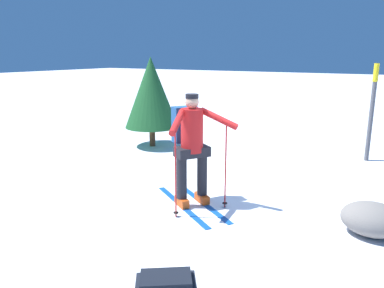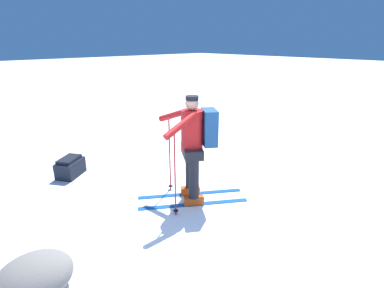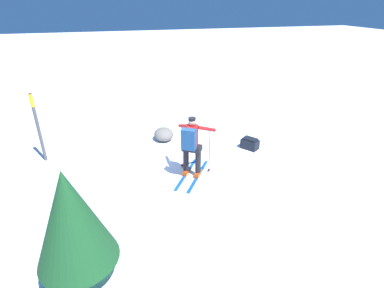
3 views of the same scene
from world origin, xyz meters
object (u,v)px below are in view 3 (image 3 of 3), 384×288
rock_boulder (164,134)px  pine_tree (71,218)px  skier (192,144)px  trail_marker (37,123)px  dropped_backpack (250,144)px

rock_boulder → pine_tree: (5.06, -2.33, 1.08)m
skier → pine_tree: (2.64, -2.61, 0.34)m
trail_marker → pine_tree: 4.79m
dropped_backpack → rock_boulder: rock_boulder is taller
skier → pine_tree: pine_tree is taller
rock_boulder → pine_tree: size_ratio=0.35×
skier → rock_boulder: 2.54m
skier → dropped_backpack: 2.55m
dropped_backpack → trail_marker: 6.20m
trail_marker → pine_tree: pine_tree is taller
trail_marker → dropped_backpack: bearing=81.4°
dropped_backpack → pine_tree: (3.70, -4.80, 1.12)m
skier → trail_marker: size_ratio=0.82×
trail_marker → pine_tree: size_ratio=0.94×
dropped_backpack → trail_marker: (-0.92, -6.05, 0.99)m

